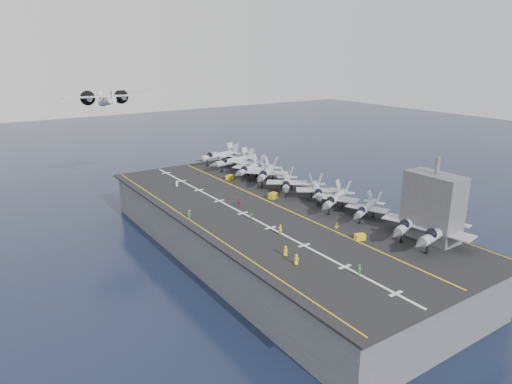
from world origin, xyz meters
TOP-DOWN VIEW (x-y plane):
  - ground at (0.00, 0.00)m, footprint 500.00×500.00m
  - hull at (0.00, 0.00)m, footprint 36.00×90.00m
  - flight_deck at (0.00, 0.00)m, footprint 38.00×92.00m
  - foul_line at (3.00, 0.00)m, footprint 0.35×90.00m
  - landing_centerline at (-6.00, 0.00)m, footprint 0.50×90.00m
  - deck_edge_port at (-17.00, 0.00)m, footprint 0.25×90.00m
  - deck_edge_stbd at (18.50, 0.00)m, footprint 0.25×90.00m
  - island_superstructure at (15.00, -30.00)m, footprint 5.00×10.00m
  - fighter_jet_0 at (13.28, -33.16)m, footprint 17.97×13.74m
  - fighter_jet_1 at (13.18, -27.05)m, footprint 18.10×14.99m
  - fighter_jet_2 at (13.08, -16.48)m, footprint 15.12×12.97m
  - fighter_jet_3 at (11.79, -8.80)m, footprint 17.30×15.33m
  - fighter_jet_4 at (12.69, -1.95)m, footprint 15.91×16.89m
  - fighter_jet_5 at (10.64, 6.79)m, footprint 16.59×17.28m
  - fighter_jet_6 at (11.52, 16.40)m, footprint 19.05×18.62m
  - fighter_jet_7 at (10.84, 23.13)m, footprint 18.08×16.29m
  - fighter_jet_8 at (11.55, 32.79)m, footprint 17.35×13.15m
  - tow_cart_a at (3.97, -23.61)m, footprint 2.03×1.59m
  - tow_cart_b at (5.21, 4.71)m, footprint 2.47×1.98m
  - tow_cart_c at (5.08, 24.15)m, footprint 2.28×1.93m
  - crew_0 at (-11.88, -25.15)m, footprint 1.23×1.30m
  - crew_1 at (-6.55, -13.75)m, footprint 1.47×1.34m
  - crew_2 at (-6.53, -4.00)m, footprint 1.14×1.28m
  - crew_3 at (-16.54, 3.57)m, footprint 1.27×1.22m
  - crew_4 at (-4.45, 4.18)m, footprint 1.32×1.13m
  - crew_5 at (-9.23, 25.86)m, footprint 1.19×1.11m
  - crew_6 at (-6.32, -33.37)m, footprint 1.32×1.09m
  - crew_7 at (3.33, -18.32)m, footprint 1.22×1.12m
  - transport_plane at (-15.69, 57.02)m, footprint 24.37×17.65m
  - fighter_jet_9 at (11.55, 41.29)m, footprint 17.35×13.15m
  - crew_8 at (-11.35, -21.65)m, footprint 1.23×1.30m

SIDE VIEW (x-z plane):
  - ground at x=0.00m, z-range 0.00..0.00m
  - hull at x=0.00m, z-range 0.00..10.00m
  - flight_deck at x=0.00m, z-range 10.00..10.40m
  - foul_line at x=3.00m, z-range 10.41..10.43m
  - landing_centerline at x=-6.00m, z-range 10.41..10.43m
  - deck_edge_port at x=-17.00m, z-range 10.41..10.43m
  - deck_edge_stbd at x=18.50m, z-range 10.41..10.43m
  - tow_cart_a at x=3.97m, z-range 10.40..11.47m
  - tow_cart_c at x=5.08m, z-range 10.40..11.56m
  - tow_cart_b at x=5.21m, z-range 10.40..11.69m
  - crew_5 at x=-9.23m, z-range 10.40..12.06m
  - crew_7 at x=3.33m, z-range 10.40..12.09m
  - crew_3 at x=-16.54m, z-range 10.40..12.17m
  - crew_2 at x=-6.53m, z-range 10.40..12.18m
  - crew_0 at x=-11.88m, z-range 10.40..12.21m
  - crew_8 at x=-11.35m, z-range 10.40..12.21m
  - crew_4 at x=-4.45m, z-range 10.40..12.26m
  - crew_6 at x=-6.32m, z-range 10.40..12.28m
  - crew_1 at x=-6.55m, z-range 10.40..12.44m
  - fighter_jet_2 at x=13.08m, z-range 10.40..14.83m
  - fighter_jet_4 at x=12.69m, z-range 10.40..15.29m
  - fighter_jet_5 at x=10.64m, z-range 10.40..15.42m
  - fighter_jet_3 at x=11.79m, z-range 10.40..15.42m
  - fighter_jet_7 at x=10.84m, z-range 10.40..15.63m
  - fighter_jet_1 at x=13.18m, z-range 10.40..15.79m
  - fighter_jet_8 at x=11.55m, z-range 10.40..15.86m
  - fighter_jet_9 at x=11.55m, z-range 10.40..15.86m
  - fighter_jet_6 at x=11.52m, z-range 10.40..15.96m
  - fighter_jet_0 at x=13.28m, z-range 10.40..16.01m
  - island_superstructure at x=15.00m, z-range 10.40..25.40m
  - transport_plane at x=-15.69m, z-range 26.56..32.03m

